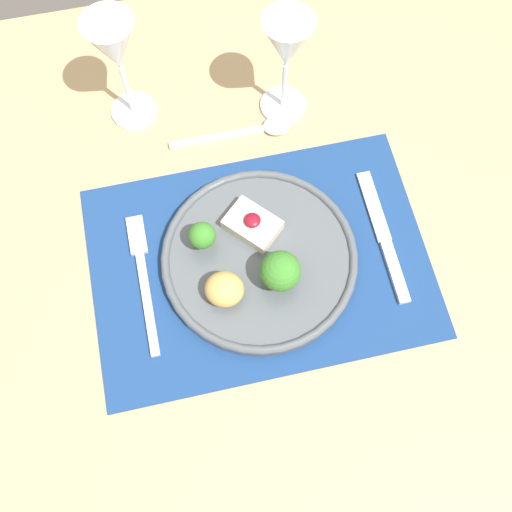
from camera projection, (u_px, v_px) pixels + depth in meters
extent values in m
plane|color=#4C4742|center=(258.00, 366.00, 1.53)|extent=(8.00, 8.00, 0.00)
cube|color=tan|center=(259.00, 266.00, 0.86)|extent=(1.21, 1.04, 0.03)
cylinder|color=tan|center=(438.00, 102.00, 1.41)|extent=(0.06, 0.06, 0.71)
cube|color=navy|center=(259.00, 262.00, 0.85)|extent=(0.47, 0.33, 0.00)
cylinder|color=#4C5156|center=(256.00, 259.00, 0.84)|extent=(0.27, 0.27, 0.02)
torus|color=#4C5156|center=(256.00, 257.00, 0.83)|extent=(0.27, 0.27, 0.01)
cube|color=beige|center=(250.00, 225.00, 0.84)|extent=(0.09, 0.09, 0.02)
ellipsoid|color=maroon|center=(250.00, 221.00, 0.82)|extent=(0.02, 0.02, 0.01)
cylinder|color=#84B256|center=(203.00, 242.00, 0.83)|extent=(0.01, 0.01, 0.02)
sphere|color=#387A28|center=(202.00, 236.00, 0.81)|extent=(0.04, 0.04, 0.04)
cylinder|color=#84B256|center=(280.00, 278.00, 0.81)|extent=(0.01, 0.01, 0.02)
sphere|color=#387A28|center=(280.00, 271.00, 0.78)|extent=(0.06, 0.06, 0.06)
ellipsoid|color=tan|center=(224.00, 289.00, 0.79)|extent=(0.07, 0.06, 0.04)
cube|color=silver|center=(148.00, 303.00, 0.82)|extent=(0.01, 0.15, 0.01)
cube|color=silver|center=(137.00, 235.00, 0.86)|extent=(0.02, 0.06, 0.01)
cube|color=silver|center=(395.00, 272.00, 0.84)|extent=(0.02, 0.09, 0.01)
cube|color=silver|center=(374.00, 206.00, 0.87)|extent=(0.02, 0.11, 0.00)
cube|color=silver|center=(218.00, 137.00, 0.92)|extent=(0.15, 0.01, 0.01)
ellipsoid|color=silver|center=(277.00, 125.00, 0.93)|extent=(0.04, 0.04, 0.01)
cylinder|color=white|center=(283.00, 105.00, 0.94)|extent=(0.07, 0.07, 0.01)
cylinder|color=white|center=(284.00, 86.00, 0.90)|extent=(0.01, 0.01, 0.09)
cone|color=white|center=(287.00, 44.00, 0.82)|extent=(0.07, 0.07, 0.09)
cylinder|color=white|center=(134.00, 111.00, 0.94)|extent=(0.07, 0.07, 0.01)
cylinder|color=white|center=(128.00, 89.00, 0.89)|extent=(0.01, 0.01, 0.10)
cone|color=white|center=(114.00, 46.00, 0.80)|extent=(0.07, 0.07, 0.09)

